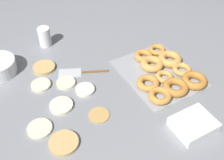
# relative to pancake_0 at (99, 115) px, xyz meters

# --- Properties ---
(ground_plane) EXTENTS (3.00, 3.00, 0.00)m
(ground_plane) POSITION_rel_pancake_0_xyz_m (0.15, -0.02, -0.00)
(ground_plane) COLOR gray
(pancake_0) EXTENTS (0.09, 0.09, 0.01)m
(pancake_0) POSITION_rel_pancake_0_xyz_m (0.00, 0.00, 0.00)
(pancake_0) COLOR tan
(pancake_0) RESTS_ON ground_plane
(pancake_1) EXTENTS (0.09, 0.09, 0.01)m
(pancake_1) POSITION_rel_pancake_0_xyz_m (0.24, 0.04, 0.00)
(pancake_1) COLOR beige
(pancake_1) RESTS_ON ground_plane
(pancake_2) EXTENTS (0.09, 0.09, 0.01)m
(pancake_2) POSITION_rel_pancake_0_xyz_m (0.28, 0.15, 0.00)
(pancake_2) COLOR beige
(pancake_2) RESTS_ON ground_plane
(pancake_3) EXTENTS (0.11, 0.11, 0.01)m
(pancake_3) POSITION_rel_pancake_0_xyz_m (-0.06, 0.17, 0.00)
(pancake_3) COLOR tan
(pancake_3) RESTS_ON ground_plane
(pancake_4) EXTENTS (0.10, 0.10, 0.01)m
(pancake_4) POSITION_rel_pancake_0_xyz_m (0.38, 0.09, 0.00)
(pancake_4) COLOR tan
(pancake_4) RESTS_ON ground_plane
(pancake_5) EXTENTS (0.08, 0.08, 0.01)m
(pancake_5) POSITION_rel_pancake_0_xyz_m (0.15, -0.01, 0.00)
(pancake_5) COLOR silver
(pancake_5) RESTS_ON ground_plane
(pancake_6) EXTENTS (0.10, 0.10, 0.01)m
(pancake_6) POSITION_rel_pancake_0_xyz_m (0.12, 0.11, 0.00)
(pancake_6) COLOR beige
(pancake_6) RESTS_ON ground_plane
(pancake_7) EXTENTS (0.10, 0.10, 0.01)m
(pancake_7) POSITION_rel_pancake_0_xyz_m (0.05, 0.23, 0.00)
(pancake_7) COLOR beige
(pancake_7) RESTS_ON ground_plane
(donut_tray) EXTENTS (0.38, 0.31, 0.04)m
(donut_tray) POSITION_rel_pancake_0_xyz_m (0.06, -0.37, 0.01)
(donut_tray) COLOR #93969B
(donut_tray) RESTS_ON ground_plane
(container_stack) EXTENTS (0.13, 0.16, 0.04)m
(container_stack) POSITION_rel_pancake_0_xyz_m (-0.23, -0.28, 0.02)
(container_stack) COLOR white
(container_stack) RESTS_ON ground_plane
(paper_cup) EXTENTS (0.06, 0.06, 0.10)m
(paper_cup) POSITION_rel_pancake_0_xyz_m (0.56, 0.02, 0.05)
(paper_cup) COLOR white
(paper_cup) RESTS_ON ground_plane
(spatula) EXTENTS (0.13, 0.23, 0.01)m
(spatula) POSITION_rel_pancake_0_xyz_m (0.28, -0.02, -0.00)
(spatula) COLOR brown
(spatula) RESTS_ON ground_plane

